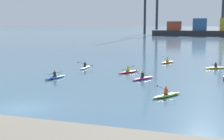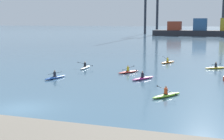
{
  "view_description": "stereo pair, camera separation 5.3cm",
  "coord_description": "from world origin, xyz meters",
  "px_view_note": "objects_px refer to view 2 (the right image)",
  "views": [
    {
      "loc": [
        13.52,
        -19.44,
        6.34
      ],
      "look_at": [
        1.72,
        16.15,
        0.6
      ],
      "focal_mm": 51.04,
      "sensor_mm": 36.0,
      "label": 1
    },
    {
      "loc": [
        13.57,
        -19.42,
        6.34
      ],
      "look_at": [
        1.72,
        16.15,
        0.6
      ],
      "focal_mm": 51.04,
      "sensor_mm": 36.0,
      "label": 2
    }
  ],
  "objects_px": {
    "kayak_yellow": "(216,68)",
    "kayak_red": "(128,72)",
    "kayak_orange": "(168,62)",
    "kayak_magenta": "(143,78)",
    "kayak_blue": "(55,77)",
    "container_barge": "(201,30)",
    "kayak_white": "(85,67)",
    "kayak_lime": "(166,95)"
  },
  "relations": [
    {
      "from": "kayak_yellow",
      "to": "kayak_blue",
      "type": "bearing_deg",
      "value": -141.73
    },
    {
      "from": "kayak_blue",
      "to": "container_barge",
      "type": "bearing_deg",
      "value": 85.14
    },
    {
      "from": "kayak_yellow",
      "to": "kayak_blue",
      "type": "distance_m",
      "value": 21.74
    },
    {
      "from": "kayak_yellow",
      "to": "kayak_orange",
      "type": "xyz_separation_m",
      "value": [
        -7.11,
        3.93,
        0.0
      ]
    },
    {
      "from": "container_barge",
      "to": "kayak_orange",
      "type": "height_order",
      "value": "container_barge"
    },
    {
      "from": "kayak_orange",
      "to": "kayak_magenta",
      "type": "xyz_separation_m",
      "value": [
        -0.51,
        -14.83,
        0.0
      ]
    },
    {
      "from": "container_barge",
      "to": "kayak_lime",
      "type": "relative_size",
      "value": 12.8
    },
    {
      "from": "container_barge",
      "to": "kayak_magenta",
      "type": "relative_size",
      "value": 12.46
    },
    {
      "from": "kayak_lime",
      "to": "kayak_orange",
      "type": "distance_m",
      "value": 22.46
    },
    {
      "from": "kayak_red",
      "to": "kayak_magenta",
      "type": "bearing_deg",
      "value": -54.56
    },
    {
      "from": "kayak_lime",
      "to": "kayak_magenta",
      "type": "bearing_deg",
      "value": 116.77
    },
    {
      "from": "kayak_white",
      "to": "kayak_lime",
      "type": "bearing_deg",
      "value": -44.98
    },
    {
      "from": "kayak_magenta",
      "to": "kayak_blue",
      "type": "bearing_deg",
      "value": -164.78
    },
    {
      "from": "kayak_blue",
      "to": "kayak_orange",
      "type": "bearing_deg",
      "value": 60.21
    },
    {
      "from": "container_barge",
      "to": "kayak_lime",
      "type": "distance_m",
      "value": 119.58
    },
    {
      "from": "kayak_blue",
      "to": "kayak_magenta",
      "type": "distance_m",
      "value": 9.79
    },
    {
      "from": "kayak_yellow",
      "to": "kayak_white",
      "type": "xyz_separation_m",
      "value": [
        -16.95,
        -5.24,
        0.0
      ]
    },
    {
      "from": "kayak_red",
      "to": "kayak_white",
      "type": "bearing_deg",
      "value": 164.56
    },
    {
      "from": "container_barge",
      "to": "kayak_white",
      "type": "height_order",
      "value": "container_barge"
    },
    {
      "from": "kayak_lime",
      "to": "kayak_blue",
      "type": "relative_size",
      "value": 0.92
    },
    {
      "from": "kayak_magenta",
      "to": "kayak_white",
      "type": "bearing_deg",
      "value": 148.77
    },
    {
      "from": "kayak_white",
      "to": "container_barge",
      "type": "bearing_deg",
      "value": 84.83
    },
    {
      "from": "kayak_yellow",
      "to": "kayak_red",
      "type": "relative_size",
      "value": 1.0
    },
    {
      "from": "kayak_magenta",
      "to": "kayak_white",
      "type": "relative_size",
      "value": 0.95
    },
    {
      "from": "kayak_magenta",
      "to": "kayak_orange",
      "type": "bearing_deg",
      "value": 88.03
    },
    {
      "from": "kayak_blue",
      "to": "kayak_magenta",
      "type": "relative_size",
      "value": 1.06
    },
    {
      "from": "kayak_red",
      "to": "kayak_orange",
      "type": "xyz_separation_m",
      "value": [
        3.24,
        10.99,
        -0.0
      ]
    },
    {
      "from": "kayak_blue",
      "to": "kayak_red",
      "type": "xyz_separation_m",
      "value": [
        6.72,
        6.4,
        0.0
      ]
    },
    {
      "from": "container_barge",
      "to": "kayak_orange",
      "type": "relative_size",
      "value": 12.21
    },
    {
      "from": "kayak_lime",
      "to": "kayak_red",
      "type": "bearing_deg",
      "value": 119.91
    },
    {
      "from": "container_barge",
      "to": "kayak_yellow",
      "type": "xyz_separation_m",
      "value": [
        7.32,
        -101.2,
        -2.39
      ]
    },
    {
      "from": "kayak_red",
      "to": "kayak_orange",
      "type": "distance_m",
      "value": 11.46
    },
    {
      "from": "kayak_red",
      "to": "kayak_magenta",
      "type": "distance_m",
      "value": 4.71
    },
    {
      "from": "kayak_lime",
      "to": "kayak_orange",
      "type": "relative_size",
      "value": 0.95
    },
    {
      "from": "kayak_red",
      "to": "kayak_yellow",
      "type": "bearing_deg",
      "value": 34.31
    },
    {
      "from": "kayak_yellow",
      "to": "kayak_white",
      "type": "relative_size",
      "value": 0.94
    },
    {
      "from": "container_barge",
      "to": "kayak_yellow",
      "type": "height_order",
      "value": "container_barge"
    },
    {
      "from": "kayak_orange",
      "to": "kayak_magenta",
      "type": "distance_m",
      "value": 14.84
    },
    {
      "from": "container_barge",
      "to": "kayak_red",
      "type": "relative_size",
      "value": 12.53
    },
    {
      "from": "kayak_yellow",
      "to": "kayak_orange",
      "type": "relative_size",
      "value": 0.97
    },
    {
      "from": "container_barge",
      "to": "kayak_yellow",
      "type": "distance_m",
      "value": 101.5
    },
    {
      "from": "kayak_blue",
      "to": "kayak_yellow",
      "type": "bearing_deg",
      "value": 38.27
    }
  ]
}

